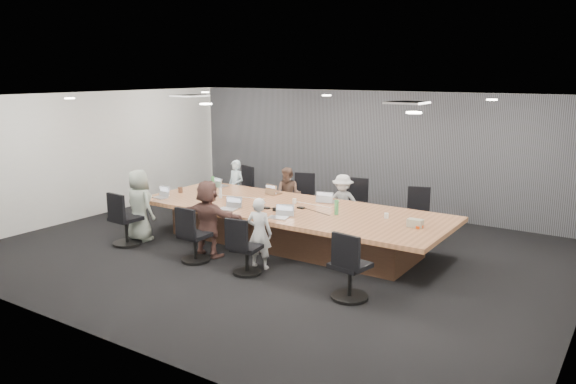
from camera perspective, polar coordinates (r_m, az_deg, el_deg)
The scene contains 38 objects.
floor at distance 10.35m, azimuth -1.22°, elevation -6.08°, with size 10.00×8.00×0.00m, color black.
ceiling at distance 9.84m, azimuth -1.30°, elevation 9.60°, with size 10.00×8.00×0.00m, color white.
wall_back at distance 13.44m, azimuth 8.48°, elevation 4.16°, with size 10.00×2.80×0.00m, color silver.
wall_front at distance 7.16m, azimuth -19.77°, elevation -3.46°, with size 10.00×2.80×0.00m, color silver.
wall_left at distance 13.45m, azimuth -19.13°, elevation 3.63°, with size 8.00×2.80×0.00m, color silver.
curtain at distance 13.37m, azimuth 8.34°, elevation 4.12°, with size 9.80×0.04×2.80m, color #505157.
conference_table at distance 10.63m, azimuth 0.30°, elevation -3.33°, with size 6.00×2.20×0.74m.
chair_0 at distance 13.32m, azimuth -4.37°, elevation -0.05°, with size 0.58×0.58×0.86m, color black, non-canonical shape.
chair_1 at distance 12.50m, azimuth 0.93°, elevation -0.87°, with size 0.57×0.57×0.84m, color black, non-canonical shape.
chair_2 at distance 11.86m, azimuth 6.34°, elevation -1.57°, with size 0.59×0.59×0.88m, color black, non-canonical shape.
chair_3 at distance 11.35m, azimuth 12.40°, elevation -2.59°, with size 0.55×0.55×0.81m, color black, non-canonical shape.
chair_4 at distance 11.08m, azimuth -16.12°, elevation -3.03°, with size 0.58×0.58×0.85m, color black, non-canonical shape.
chair_5 at distance 9.86m, azimuth -9.42°, elevation -4.80°, with size 0.53×0.53×0.78m, color black, non-canonical shape.
chair_6 at distance 9.17m, azimuth -4.21°, elevation -6.13°, with size 0.49×0.49×0.73m, color black, non-canonical shape.
chair_7 at distance 8.21m, azimuth 6.32°, elevation -7.96°, with size 0.58×0.58×0.85m, color black, non-canonical shape.
person_0 at distance 13.01m, azimuth -5.32°, elevation 0.51°, with size 0.46×0.30×1.25m, color silver.
laptop_0 at distance 12.57m, azimuth -6.90°, elevation 0.65°, with size 0.34×0.23×0.02m, color #B2B2B7.
person_1 at distance 12.18m, azimuth 0.05°, elevation -0.33°, with size 0.59×0.46×1.21m, color brown.
laptop_1 at distance 11.70m, azimuth -1.43°, elevation -0.13°, with size 0.29×0.20×0.02m, color #8C6647.
person_2 at distance 11.52m, azimuth 5.56°, elevation -1.16°, with size 0.77×0.44×1.19m, color #BDBDBD.
laptop_2 at distance 11.02m, azimuth 4.24°, elevation -0.94°, with size 0.35×0.24×0.02m, color #B2B2B7.
person_4 at distance 11.23m, azimuth -14.86°, elevation -1.31°, with size 0.68×0.45×1.40m, color gray.
laptop_4 at distance 11.59m, azimuth -12.86°, elevation -0.56°, with size 0.28×0.19×0.02m, color #B2B2B7.
person_5 at distance 10.03m, azimuth -8.12°, elevation -2.68°, with size 1.28×0.41×1.38m, color brown.
laptop_5 at distance 10.42m, azimuth -6.14°, elevation -1.74°, with size 0.33×0.22×0.02m, color #B2B2B7.
person_6 at distance 9.37m, azimuth -2.92°, elevation -4.19°, with size 0.44×0.29×1.21m, color silver.
laptop_6 at distance 9.76m, azimuth -1.02°, elevation -2.62°, with size 0.33×0.23×0.02m, color #B2B2B7.
bottle_green_left at distance 12.35m, azimuth -7.64°, elevation 0.99°, with size 0.07×0.07×0.26m, color #439B53.
bottle_green_right at distance 10.02m, azimuth 4.95°, elevation -1.55°, with size 0.07×0.07×0.26m, color #439B53.
bottle_clear at distance 11.38m, azimuth -6.88°, elevation -0.08°, with size 0.06×0.06×0.21m, color silver.
cup_white_far at distance 10.83m, azimuth 0.66°, elevation -0.93°, with size 0.07×0.07×0.09m, color white.
cup_white_near at distance 9.89m, azimuth 9.96°, elevation -2.39°, with size 0.07×0.07×0.09m, color white.
mug_brown at distance 12.01m, azimuth -10.88°, elevation 0.21°, with size 0.10×0.10×0.12m, color brown.
mic_left at distance 10.44m, azimuth -2.25°, elevation -1.63°, with size 0.14×0.09×0.03m, color black.
mic_right at distance 10.44m, azimuth 1.32°, elevation -1.61°, with size 0.13×0.09×0.03m, color black.
stapler at distance 10.22m, azimuth -1.10°, elevation -1.81°, with size 0.18×0.04×0.07m, color black.
canvas_bag at distance 9.43m, azimuth 12.79°, elevation -3.10°, with size 0.25×0.15×0.13m, color #A7A087.
snack_packet at distance 9.43m, azimuth 12.91°, elevation -3.40°, with size 0.19×0.13×0.04m, color #E13F06.
Camera 1 is at (5.58, -8.09, 3.24)m, focal length 35.00 mm.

